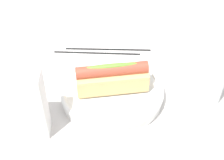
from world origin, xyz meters
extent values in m
plane|color=beige|center=(0.00, 0.00, 0.00)|extent=(2.40, 2.40, 0.00)
cylinder|color=white|center=(-0.01, -0.02, 0.01)|extent=(0.22, 0.22, 0.02)
torus|color=white|center=(-0.01, -0.02, 0.02)|extent=(0.23, 0.23, 0.01)
cube|color=#DBB270|center=(-0.01, -0.02, 0.05)|extent=(0.15, 0.05, 0.04)
cylinder|color=#A84733|center=(-0.01, -0.02, 0.08)|extent=(0.15, 0.03, 0.03)
ellipsoid|color=olive|center=(-0.01, -0.02, 0.09)|extent=(0.11, 0.01, 0.01)
cylinder|color=white|center=(-0.21, 0.01, 0.04)|extent=(0.07, 0.07, 0.09)
cylinder|color=silver|center=(-0.21, 0.01, 0.04)|extent=(0.06, 0.06, 0.07)
cube|color=white|center=(0.18, 0.06, 0.07)|extent=(0.11, 0.05, 0.15)
cylinder|color=black|center=(0.01, -0.18, 0.00)|extent=(0.22, 0.04, 0.01)
cylinder|color=black|center=(-0.02, -0.19, 0.00)|extent=(0.22, 0.04, 0.01)
camera|label=1|loc=(0.05, 0.49, 0.53)|focal=53.23mm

